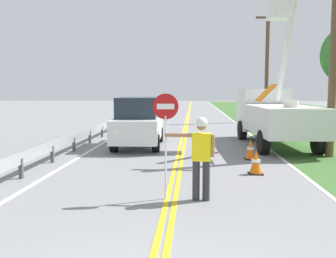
{
  "coord_description": "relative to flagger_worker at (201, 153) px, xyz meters",
  "views": [
    {
      "loc": [
        0.47,
        -3.53,
        2.4
      ],
      "look_at": [
        -0.3,
        8.01,
        1.2
      ],
      "focal_mm": 40.11,
      "sensor_mm": 36.0,
      "label": 1
    }
  ],
  "objects": [
    {
      "name": "utility_pole_near",
      "position": [
        4.77,
        5.75,
        2.97
      ],
      "size": [
        1.8,
        0.28,
        7.66
      ],
      "color": "brown",
      "rests_on": "ground"
    },
    {
      "name": "centerline_yellow_left",
      "position": [
        -0.74,
        15.49,
        -1.04
      ],
      "size": [
        0.11,
        110.0,
        0.01
      ],
      "primitive_type": "cube",
      "color": "yellow",
      "rests_on": "ground"
    },
    {
      "name": "stop_sign_paddle",
      "position": [
        -0.77,
        0.05,
        0.66
      ],
      "size": [
        0.56,
        0.04,
        2.33
      ],
      "color": "silver",
      "rests_on": "ground"
    },
    {
      "name": "flagger_worker",
      "position": [
        0.0,
        0.0,
        0.0
      ],
      "size": [
        1.09,
        0.27,
        1.83
      ],
      "color": "#2D2D33",
      "rests_on": "ground"
    },
    {
      "name": "traffic_cone_mid",
      "position": [
        1.83,
        5.01,
        -0.71
      ],
      "size": [
        0.4,
        0.4,
        0.7
      ],
      "color": "orange",
      "rests_on": "ground"
    },
    {
      "name": "oncoming_suv_nearest",
      "position": [
        -2.48,
        7.74,
        0.01
      ],
      "size": [
        2.04,
        4.66,
        2.1
      ],
      "color": "silver",
      "rests_on": "ground"
    },
    {
      "name": "traffic_cone_lead",
      "position": [
        1.63,
        2.69,
        -0.71
      ],
      "size": [
        0.4,
        0.4,
        0.7
      ],
      "color": "orange",
      "rests_on": "ground"
    },
    {
      "name": "guardrail_left_shoulder",
      "position": [
        -4.85,
        12.0,
        -0.53
      ],
      "size": [
        0.1,
        32.0,
        0.71
      ],
      "color": "#9EA0A3",
      "rests_on": "ground"
    },
    {
      "name": "edge_line_right",
      "position": [
        2.95,
        15.49,
        -1.04
      ],
      "size": [
        0.12,
        110.0,
        0.01
      ],
      "primitive_type": "cube",
      "color": "silver",
      "rests_on": "ground"
    },
    {
      "name": "edge_line_left",
      "position": [
        -4.25,
        15.49,
        -1.04
      ],
      "size": [
        0.12,
        110.0,
        0.01
      ],
      "primitive_type": "cube",
      "color": "silver",
      "rests_on": "ground"
    },
    {
      "name": "utility_pole_mid",
      "position": [
        5.35,
        20.92,
        3.32
      ],
      "size": [
        1.8,
        0.28,
        8.37
      ],
      "color": "brown",
      "rests_on": "ground"
    },
    {
      "name": "utility_bucket_truck",
      "position": [
        3.35,
        8.64,
        0.39
      ],
      "size": [
        2.67,
        6.92,
        6.14
      ],
      "color": "silver",
      "rests_on": "ground"
    },
    {
      "name": "centerline_yellow_right",
      "position": [
        -0.56,
        15.49,
        -1.04
      ],
      "size": [
        0.11,
        110.0,
        0.01
      ],
      "primitive_type": "cube",
      "color": "yellow",
      "rests_on": "ground"
    }
  ]
}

